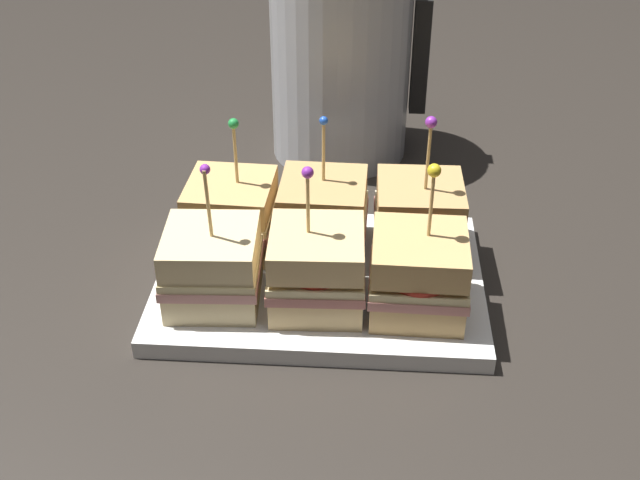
% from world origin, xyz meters
% --- Properties ---
extents(ground_plane, '(6.00, 6.00, 0.00)m').
position_xyz_m(ground_plane, '(0.00, 0.00, 0.00)').
color(ground_plane, '#2D2823').
extents(serving_platter, '(0.32, 0.23, 0.02)m').
position_xyz_m(serving_platter, '(0.00, 0.00, 0.01)').
color(serving_platter, white).
rests_on(serving_platter, ground_plane).
extents(sandwich_front_left, '(0.09, 0.09, 0.15)m').
position_xyz_m(sandwich_front_left, '(-0.10, -0.05, 0.05)').
color(sandwich_front_left, beige).
rests_on(sandwich_front_left, serving_platter).
extents(sandwich_front_center, '(0.09, 0.09, 0.14)m').
position_xyz_m(sandwich_front_center, '(-0.00, -0.05, 0.06)').
color(sandwich_front_center, '#DBB77A').
rests_on(sandwich_front_center, serving_platter).
extents(sandwich_front_right, '(0.09, 0.09, 0.15)m').
position_xyz_m(sandwich_front_right, '(0.09, -0.05, 0.06)').
color(sandwich_front_right, tan).
rests_on(sandwich_front_right, serving_platter).
extents(sandwich_back_left, '(0.09, 0.09, 0.14)m').
position_xyz_m(sandwich_back_left, '(-0.09, 0.05, 0.05)').
color(sandwich_back_left, tan).
rests_on(sandwich_back_left, serving_platter).
extents(sandwich_back_center, '(0.09, 0.09, 0.15)m').
position_xyz_m(sandwich_back_center, '(-0.00, 0.05, 0.06)').
color(sandwich_back_center, tan).
rests_on(sandwich_back_center, serving_platter).
extents(sandwich_back_right, '(0.09, 0.09, 0.15)m').
position_xyz_m(sandwich_back_right, '(0.10, 0.05, 0.06)').
color(sandwich_back_right, tan).
rests_on(sandwich_back_right, serving_platter).
extents(kettle_steel, '(0.19, 0.17, 0.27)m').
position_xyz_m(kettle_steel, '(0.01, 0.30, 0.12)').
color(kettle_steel, '#B7BABF').
rests_on(kettle_steel, ground_plane).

